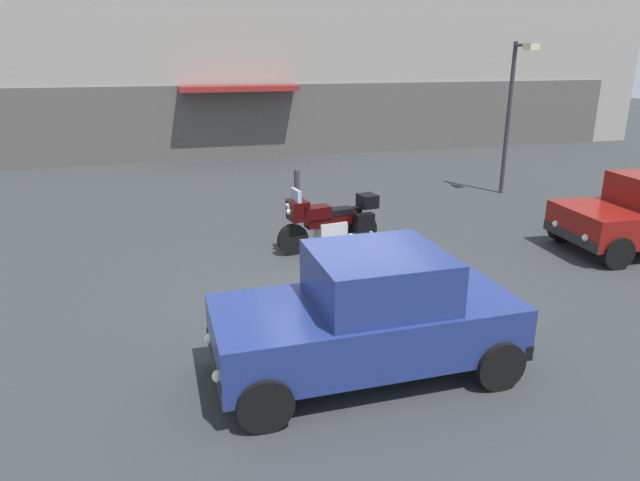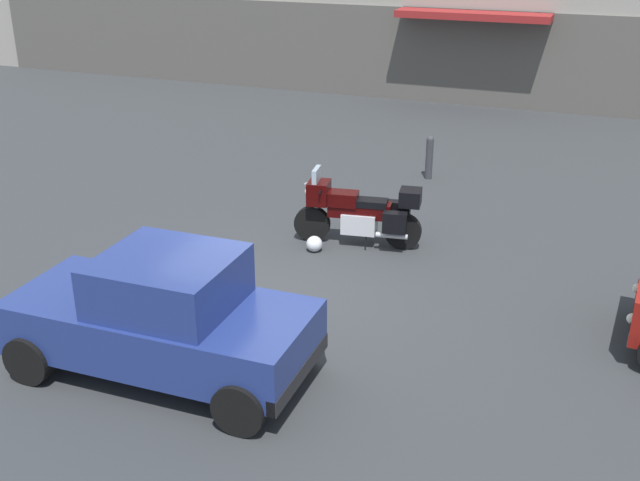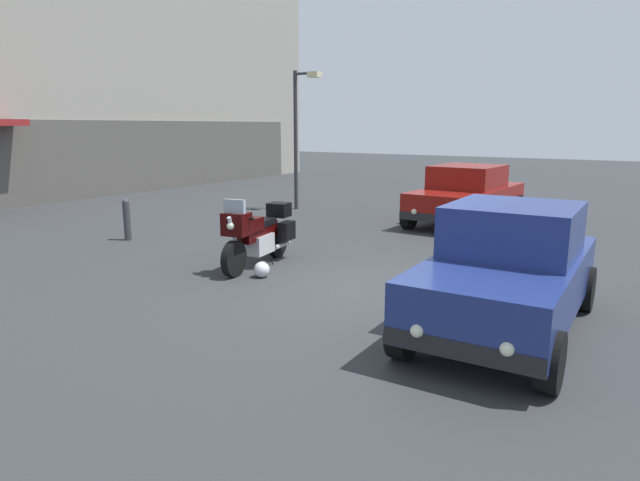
{
  "view_description": "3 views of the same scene",
  "coord_description": "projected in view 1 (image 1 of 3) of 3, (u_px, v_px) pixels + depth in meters",
  "views": [
    {
      "loc": [
        -2.68,
        -8.29,
        3.93
      ],
      "look_at": [
        -0.14,
        0.77,
        0.82
      ],
      "focal_mm": 31.79,
      "sensor_mm": 36.0,
      "label": 1
    },
    {
      "loc": [
        4.53,
        -9.42,
        5.44
      ],
      "look_at": [
        0.69,
        0.42,
        0.94
      ],
      "focal_mm": 43.48,
      "sensor_mm": 36.0,
      "label": 2
    },
    {
      "loc": [
        -7.33,
        -3.81,
        2.61
      ],
      "look_at": [
        0.26,
        0.97,
        0.72
      ],
      "focal_mm": 30.75,
      "sensor_mm": 36.0,
      "label": 3
    }
  ],
  "objects": [
    {
      "name": "streetlamp_curbside",
      "position": [
        513.0,
        103.0,
        15.85
      ],
      "size": [
        0.28,
        0.94,
        4.25
      ],
      "color": "#2D2D33",
      "rests_on": "ground"
    },
    {
      "name": "ground_plane",
      "position": [
        340.0,
        300.0,
        9.5
      ],
      "size": [
        80.0,
        80.0,
        0.0
      ],
      "primitive_type": "plane",
      "color": "#2D3033"
    },
    {
      "name": "helmet",
      "position": [
        309.0,
        254.0,
        11.27
      ],
      "size": [
        0.28,
        0.28,
        0.28
      ],
      "primitive_type": "sphere",
      "color": "silver",
      "rests_on": "ground"
    },
    {
      "name": "car_hatchback_near",
      "position": [
        368.0,
        315.0,
        7.09
      ],
      "size": [
        3.89,
        1.82,
        1.64
      ],
      "rotation": [
        0.0,
        0.0,
        3.15
      ],
      "color": "navy",
      "rests_on": "ground"
    },
    {
      "name": "motorcycle",
      "position": [
        331.0,
        220.0,
        11.8
      ],
      "size": [
        2.25,
        0.91,
        1.36
      ],
      "rotation": [
        0.0,
        0.0,
        3.29
      ],
      "color": "black",
      "rests_on": "ground"
    },
    {
      "name": "bollard_curbside",
      "position": [
        297.0,
        184.0,
        15.59
      ],
      "size": [
        0.16,
        0.16,
        0.96
      ],
      "color": "#333338",
      "rests_on": "ground"
    },
    {
      "name": "building_facade_rear",
      "position": [
        223.0,
        18.0,
        21.68
      ],
      "size": [
        37.29,
        3.4,
        10.57
      ],
      "color": "gray",
      "rests_on": "ground"
    }
  ]
}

